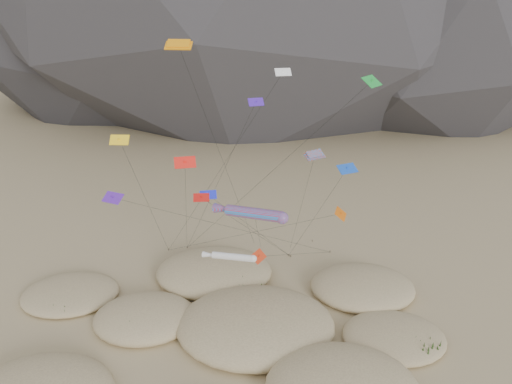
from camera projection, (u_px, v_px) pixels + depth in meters
ground at (243, 368)px, 49.07m from camera, size 500.00×500.00×0.00m
dunes at (232, 331)px, 53.22m from camera, size 48.29×37.89×3.95m
dune_grass at (249, 337)px, 52.18m from camera, size 43.06×27.95×1.52m
kite_stakes at (256, 250)px, 71.24m from camera, size 23.12×4.56×0.30m
rainbow_tube_kite at (251, 213)px, 52.07m from camera, size 8.03×19.50×13.94m
white_tube_kite at (230, 257)px, 50.79m from camera, size 5.69×16.42×9.94m
orange_parafoil at (180, 48)px, 51.46m from camera, size 9.48×12.94×29.91m
multi_parafoil at (314, 156)px, 56.71m from camera, size 2.83×11.18×17.71m
delta_kites at (248, 169)px, 53.44m from camera, size 29.82×19.57×26.91m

